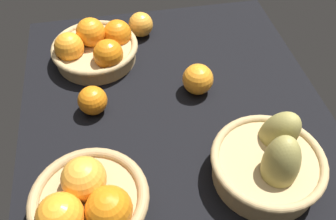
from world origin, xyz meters
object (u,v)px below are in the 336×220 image
Objects in this scene: basket_near_left_pears at (270,162)px; basket_far_right at (96,47)px; basket_far_left at (88,202)px; loose_orange_back_gap at (93,100)px; loose_orange_side_gap at (141,25)px; loose_orange_front_gap at (198,79)px.

basket_near_left_pears is 53.23cm from basket_far_right.
basket_near_left_pears is at bearing -86.57° from basket_far_left.
loose_orange_back_gap is at bearing 53.86° from basket_near_left_pears.
loose_orange_back_gap is (26.43, -1.86, -1.25)cm from basket_far_left.
loose_orange_side_gap is (51.74, 18.35, -1.27)cm from basket_near_left_pears.
loose_orange_side_gap is at bearing 22.46° from loose_orange_front_gap.
basket_far_left is (-2.11, 35.17, -0.09)cm from basket_near_left_pears.
loose_orange_side_gap is at bearing -56.09° from basket_far_right.
loose_orange_back_gap is at bearing 174.26° from basket_far_right.
basket_near_left_pears is 27.55cm from loose_orange_front_gap.
loose_orange_front_gap is at bearing 16.60° from basket_near_left_pears.
basket_near_left_pears is 35.23cm from basket_far_left.
loose_orange_front_gap is (-16.56, -23.57, -0.29)cm from basket_far_right.
loose_orange_back_gap is 31.23cm from loose_orange_side_gap.
basket_far_right reaches higher than loose_orange_front_gap.
basket_near_left_pears reaches higher than basket_far_left.
loose_orange_front_gap is 1.11× the size of loose_orange_back_gap.
basket_far_left reaches higher than loose_orange_side_gap.
basket_far_right is 15.79cm from loose_orange_side_gap.
basket_far_right is 18.72cm from loose_orange_back_gap.
loose_orange_back_gap is at bearing 151.37° from loose_orange_side_gap.
basket_far_right reaches higher than loose_orange_back_gap.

